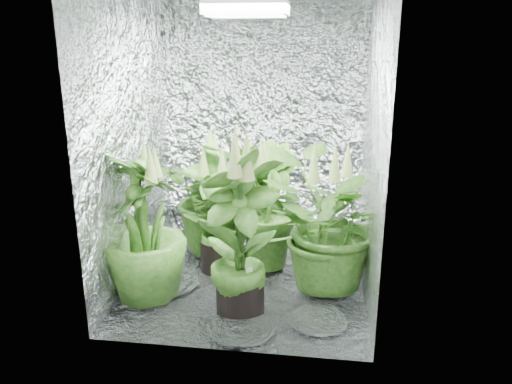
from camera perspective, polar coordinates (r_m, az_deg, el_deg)
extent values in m
plane|color=silver|center=(3.58, -0.93, -10.42)|extent=(1.60, 1.60, 0.00)
cube|color=silver|center=(4.03, 0.75, 7.70)|extent=(1.60, 0.02, 2.00)
cube|color=silver|center=(2.48, -3.86, 1.83)|extent=(1.60, 0.02, 2.00)
cube|color=silver|center=(3.46, -14.29, 5.66)|extent=(0.02, 1.60, 2.00)
cube|color=silver|center=(3.22, 13.24, 4.94)|extent=(0.02, 1.60, 2.00)
cube|color=gray|center=(3.19, -1.10, 20.25)|extent=(0.50, 0.30, 0.08)
cube|color=white|center=(3.19, -1.09, 19.44)|extent=(0.46, 0.26, 0.01)
cylinder|color=black|center=(4.04, -4.29, -5.27)|extent=(0.28, 0.28, 0.25)
cylinder|color=#4B3519|center=(4.00, -4.33, -3.83)|extent=(0.25, 0.25, 0.03)
imported|color=#134511|center=(3.91, -4.41, -0.26)|extent=(0.88, 0.88, 0.92)
cone|color=#7A934B|center=(3.81, -4.55, 5.53)|extent=(0.09, 0.09, 0.25)
cylinder|color=black|center=(3.75, -4.33, -7.17)|extent=(0.26, 0.26, 0.24)
cylinder|color=#4B3519|center=(3.71, -4.36, -5.72)|extent=(0.24, 0.24, 0.03)
imported|color=#134511|center=(3.62, -4.45, -2.15)|extent=(0.64, 0.64, 0.87)
cone|color=#7A934B|center=(3.52, -4.59, 3.72)|extent=(0.08, 0.08, 0.24)
cylinder|color=black|center=(3.79, 1.11, -6.73)|extent=(0.28, 0.28, 0.25)
cylinder|color=#4B3519|center=(3.75, 1.12, -5.18)|extent=(0.26, 0.26, 0.03)
imported|color=#134511|center=(3.66, 1.15, -1.55)|extent=(0.66, 0.66, 0.91)
cone|color=#7A934B|center=(3.55, 1.18, 4.50)|extent=(0.09, 0.09, 0.25)
cylinder|color=black|center=(3.42, -12.28, -10.02)|extent=(0.26, 0.26, 0.24)
cylinder|color=#4B3519|center=(3.37, -12.39, -8.46)|extent=(0.24, 0.24, 0.03)
imported|color=#134511|center=(3.26, -12.72, -3.77)|extent=(0.76, 0.76, 0.98)
cone|color=#7A934B|center=(3.14, -13.22, 3.62)|extent=(0.09, 0.09, 0.24)
cylinder|color=black|center=(3.47, 8.02, -9.39)|extent=(0.26, 0.26, 0.23)
cylinder|color=#4B3519|center=(3.42, 8.09, -7.86)|extent=(0.24, 0.24, 0.03)
imported|color=#134511|center=(3.32, 8.28, -3.52)|extent=(1.08, 1.08, 0.93)
cone|color=#7A934B|center=(3.20, 8.59, 3.39)|extent=(0.08, 0.08, 0.23)
cylinder|color=black|center=(3.16, -1.81, -11.65)|extent=(0.30, 0.30, 0.27)
cylinder|color=#4B3519|center=(3.11, -1.83, -9.74)|extent=(0.27, 0.27, 0.03)
imported|color=#134511|center=(2.98, -1.89, -4.32)|extent=(0.80, 0.80, 1.07)
cone|color=#7A934B|center=(2.84, -1.98, 4.55)|extent=(0.10, 0.10, 0.27)
cylinder|color=black|center=(3.94, 9.21, -7.32)|extent=(0.14, 0.14, 0.08)
cylinder|color=black|center=(3.88, 9.32, -5.12)|extent=(0.13, 0.13, 0.10)
cylinder|color=#4C4C51|center=(3.90, 8.46, -4.97)|extent=(0.12, 0.29, 0.31)
torus|color=#4C4C51|center=(3.90, 8.46, -4.97)|extent=(0.12, 0.31, 0.32)
cube|color=white|center=(3.05, -0.74, -9.26)|extent=(0.05, 0.05, 0.07)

